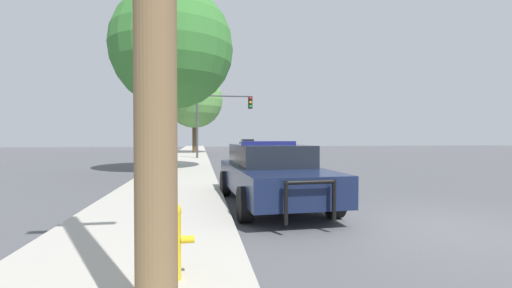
{
  "coord_description": "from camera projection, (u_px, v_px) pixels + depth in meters",
  "views": [
    {
      "loc": [
        -4.19,
        -5.46,
        1.64
      ],
      "look_at": [
        -0.24,
        18.69,
        1.15
      ],
      "focal_mm": 24.0,
      "sensor_mm": 36.0,
      "label": 1
    }
  ],
  "objects": [
    {
      "name": "ground_plane",
      "position": [
        438.0,
        229.0,
        6.09
      ],
      "size": [
        110.0,
        110.0,
        0.0
      ],
      "primitive_type": "plane",
      "color": "#4F4F54"
    },
    {
      "name": "sidewalk_left",
      "position": [
        141.0,
        239.0,
        5.27
      ],
      "size": [
        3.0,
        110.0,
        0.13
      ],
      "color": "#ADA89E",
      "rests_on": "ground_plane"
    },
    {
      "name": "police_car",
      "position": [
        271.0,
        173.0,
        8.3
      ],
      "size": [
        2.27,
        5.17,
        1.54
      ],
      "rotation": [
        0.0,
        0.0,
        3.19
      ],
      "color": "#141E3D",
      "rests_on": "ground_plane"
    },
    {
      "name": "fire_hydrant",
      "position": [
        171.0,
        238.0,
        3.61
      ],
      "size": [
        0.48,
        0.21,
        0.83
      ],
      "color": "gold",
      "rests_on": "sidewalk_left"
    },
    {
      "name": "traffic_light",
      "position": [
        221.0,
        112.0,
        24.97
      ],
      "size": [
        4.12,
        0.35,
        4.68
      ],
      "color": "#424247",
      "rests_on": "sidewalk_left"
    },
    {
      "name": "car_background_distant",
      "position": [
        247.0,
        144.0,
        46.5
      ],
      "size": [
        2.1,
        4.47,
        1.38
      ],
      "rotation": [
        0.0,
        0.0,
        -0.03
      ],
      "color": "black",
      "rests_on": "ground_plane"
    },
    {
      "name": "tree_sidewalk_near",
      "position": [
        172.0,
        48.0,
        15.84
      ],
      "size": [
        5.63,
        5.63,
        8.48
      ],
      "color": "brown",
      "rests_on": "sidewalk_left"
    },
    {
      "name": "tree_sidewalk_far",
      "position": [
        194.0,
        100.0,
        33.36
      ],
      "size": [
        5.51,
        5.51,
        7.93
      ],
      "color": "#4C3823",
      "rests_on": "sidewalk_left"
    }
  ]
}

